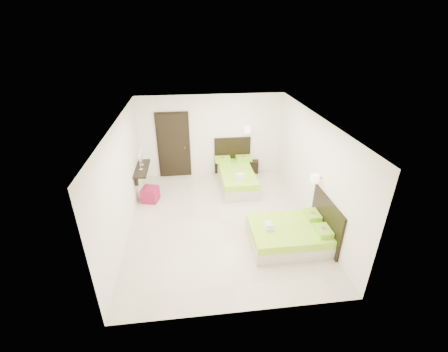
{
  "coord_description": "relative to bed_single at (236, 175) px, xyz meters",
  "views": [
    {
      "loc": [
        -0.7,
        -6.24,
        4.43
      ],
      "look_at": [
        0.1,
        0.3,
        1.1
      ],
      "focal_mm": 24.0,
      "sensor_mm": 36.0,
      "label": 1
    }
  ],
  "objects": [
    {
      "name": "console_shelf",
      "position": [
        -2.76,
        -0.26,
        0.52
      ],
      "size": [
        0.35,
        1.2,
        0.78
      ],
      "color": "black",
      "rests_on": "ground"
    },
    {
      "name": "floor",
      "position": [
        -0.67,
        -1.86,
        -0.3
      ],
      "size": [
        5.5,
        5.5,
        0.0
      ],
      "primitive_type": "plane",
      "color": "beige",
      "rests_on": "ground"
    },
    {
      "name": "ottoman",
      "position": [
        -2.54,
        -0.69,
        -0.09
      ],
      "size": [
        0.51,
        0.51,
        0.41
      ],
      "primitive_type": "cube",
      "rotation": [
        0.0,
        0.0,
        -0.26
      ],
      "color": "maroon",
      "rests_on": "ground"
    },
    {
      "name": "nightstand",
      "position": [
        0.64,
        0.87,
        -0.09
      ],
      "size": [
        0.53,
        0.49,
        0.42
      ],
      "primitive_type": "cube",
      "rotation": [
        0.0,
        0.0,
        -0.17
      ],
      "color": "black",
      "rests_on": "ground"
    },
    {
      "name": "door",
      "position": [
        -1.87,
        0.84,
        0.75
      ],
      "size": [
        1.02,
        0.15,
        2.14
      ],
      "color": "black",
      "rests_on": "ground"
    },
    {
      "name": "bed_single",
      "position": [
        0.0,
        0.0,
        0.0
      ],
      "size": [
        1.18,
        1.96,
        1.62
      ],
      "color": "beige",
      "rests_on": "ground"
    },
    {
      "name": "bed_double",
      "position": [
        0.79,
        -2.93,
        -0.04
      ],
      "size": [
        1.72,
        1.46,
        1.42
      ],
      "color": "beige",
      "rests_on": "ground"
    }
  ]
}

